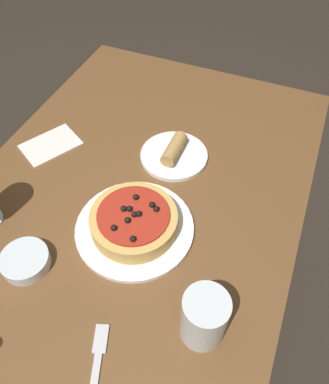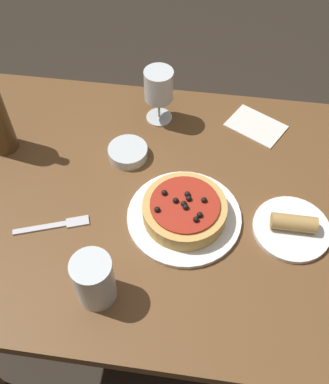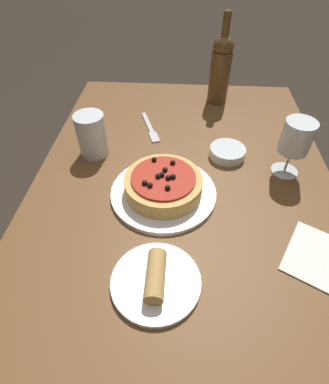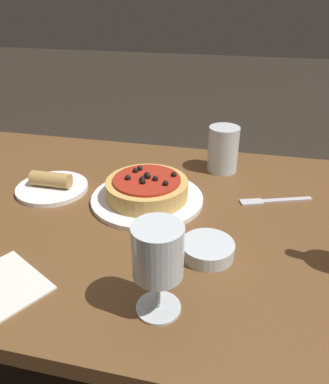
{
  "view_description": "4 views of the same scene",
  "coord_description": "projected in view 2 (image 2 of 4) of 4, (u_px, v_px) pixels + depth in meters",
  "views": [
    {
      "loc": [
        0.46,
        0.3,
        1.47
      ],
      "look_at": [
        -0.02,
        0.11,
        0.84
      ],
      "focal_mm": 35.0,
      "sensor_mm": 36.0,
      "label": 1
    },
    {
      "loc": [
        -0.01,
        0.66,
        1.64
      ],
      "look_at": [
        0.08,
        0.05,
        0.83
      ],
      "focal_mm": 42.0,
      "sensor_mm": 36.0,
      "label": 2
    },
    {
      "loc": [
        -0.52,
        0.01,
        1.3
      ],
      "look_at": [
        0.01,
        0.05,
        0.76
      ],
      "focal_mm": 28.0,
      "sensor_mm": 36.0,
      "label": 3
    },
    {
      "loc": [
        0.25,
        -0.72,
        1.2
      ],
      "look_at": [
        0.09,
        -0.0,
        0.79
      ],
      "focal_mm": 35.0,
      "sensor_mm": 36.0,
      "label": 4
    }
  ],
  "objects": [
    {
      "name": "dining_table",
      "position": [
        196.0,
        223.0,
        1.2
      ],
      "size": [
        1.35,
        0.83,
        0.73
      ],
      "color": "brown",
      "rests_on": "ground_plane"
    },
    {
      "name": "water_cup",
      "position": [
        94.0,
        280.0,
        0.92
      ],
      "size": [
        0.09,
        0.09,
        0.13
      ],
      "color": "silver",
      "rests_on": "dining_table"
    },
    {
      "name": "paper_napkin",
      "position": [
        256.0,
        126.0,
        1.28
      ],
      "size": [
        0.19,
        0.17,
        0.0
      ],
      "color": "silver",
      "rests_on": "dining_table"
    },
    {
      "name": "ground_plane",
      "position": [
        187.0,
        315.0,
        1.7
      ],
      "size": [
        14.0,
        14.0,
        0.0
      ],
      "primitive_type": "plane",
      "color": "#2D261E"
    },
    {
      "name": "dinner_plate",
      "position": [
        184.0,
        217.0,
        1.09
      ],
      "size": [
        0.28,
        0.28,
        0.01
      ],
      "color": "white",
      "rests_on": "dining_table"
    },
    {
      "name": "side_plate",
      "position": [
        292.0,
        227.0,
        1.06
      ],
      "size": [
        0.18,
        0.18,
        0.05
      ],
      "color": "white",
      "rests_on": "dining_table"
    },
    {
      "name": "side_bowl",
      "position": [
        128.0,
        152.0,
        1.2
      ],
      "size": [
        0.11,
        0.11,
        0.03
      ],
      "color": "silver",
      "rests_on": "dining_table"
    },
    {
      "name": "pizza",
      "position": [
        185.0,
        210.0,
        1.06
      ],
      "size": [
        0.2,
        0.2,
        0.06
      ],
      "color": "tan",
      "rests_on": "dinner_plate"
    },
    {
      "name": "wine_glass",
      "position": [
        159.0,
        87.0,
        1.21
      ],
      "size": [
        0.08,
        0.08,
        0.16
      ],
      "color": "silver",
      "rests_on": "dining_table"
    },
    {
      "name": "fork",
      "position": [
        57.0,
        225.0,
        1.08
      ],
      "size": [
        0.18,
        0.08,
        0.0
      ],
      "rotation": [
        0.0,
        0.0,
        -2.8
      ],
      "color": "silver",
      "rests_on": "dining_table"
    }
  ]
}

